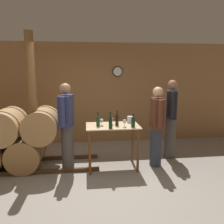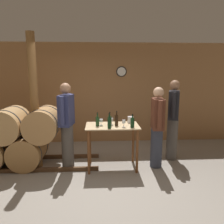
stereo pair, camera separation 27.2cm
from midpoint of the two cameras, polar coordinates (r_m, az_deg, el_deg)
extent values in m
plane|color=gray|center=(3.99, -0.34, -18.94)|extent=(14.00, 14.00, 0.00)
cube|color=#996B42|center=(5.98, -1.55, 4.81)|extent=(8.40, 0.05, 2.70)
cylinder|color=black|center=(5.95, 3.80, 10.49)|extent=(0.28, 0.03, 0.28)
cylinder|color=white|center=(5.94, 3.82, 10.49)|extent=(0.23, 0.01, 0.23)
cube|color=#4C331E|center=(5.52, -25.36, -10.80)|extent=(4.31, 0.06, 0.08)
cylinder|color=#38383D|center=(5.36, -25.95, -8.20)|extent=(0.68, 0.03, 0.68)
cylinder|color=#9E7242|center=(4.91, -19.47, -9.42)|extent=(0.66, 0.82, 0.66)
cylinder|color=#38383D|center=(4.69, -20.31, -10.44)|extent=(0.68, 0.03, 0.68)
cylinder|color=#38383D|center=(5.13, -18.71, -8.49)|extent=(0.68, 0.03, 0.68)
cylinder|color=tan|center=(4.86, -23.82, -2.97)|extent=(0.66, 0.82, 0.66)
cylinder|color=#38383D|center=(4.64, -24.87, -3.68)|extent=(0.68, 0.03, 0.68)
cylinder|color=#38383D|center=(5.08, -22.87, -2.31)|extent=(0.68, 0.03, 0.68)
cylinder|color=#AD7F4C|center=(4.66, -15.81, -3.00)|extent=(0.66, 0.82, 0.66)
cylinder|color=#38383D|center=(4.43, -16.49, -3.76)|extent=(0.68, 0.03, 0.68)
cylinder|color=#38383D|center=(4.89, -15.19, -2.32)|extent=(0.68, 0.03, 0.68)
cube|color=#D1B284|center=(4.35, 1.87, -3.62)|extent=(1.05, 0.64, 0.02)
cylinder|color=brown|center=(4.23, -4.27, -10.51)|extent=(0.05, 0.05, 0.88)
cylinder|color=brown|center=(4.31, 8.42, -10.17)|extent=(0.05, 0.05, 0.88)
cylinder|color=brown|center=(4.72, -4.16, -8.22)|extent=(0.05, 0.05, 0.88)
cylinder|color=brown|center=(4.79, 7.18, -7.97)|extent=(0.05, 0.05, 0.88)
cylinder|color=brown|center=(4.55, -17.96, 2.36)|extent=(0.16, 0.16, 2.70)
cylinder|color=#193819|center=(4.26, -1.99, -2.51)|extent=(0.07, 0.07, 0.19)
cylinder|color=#193819|center=(4.23, -2.00, -0.69)|extent=(0.02, 0.02, 0.09)
cylinder|color=black|center=(4.23, -2.00, -0.24)|extent=(0.03, 0.03, 0.02)
cylinder|color=black|center=(4.09, 1.21, -2.90)|extent=(0.07, 0.07, 0.21)
cylinder|color=black|center=(4.05, 1.22, -0.85)|extent=(0.02, 0.02, 0.09)
cylinder|color=black|center=(4.05, 1.22, -0.39)|extent=(0.03, 0.03, 0.02)
cylinder|color=black|center=(4.27, 1.24, -2.44)|extent=(0.07, 0.07, 0.19)
cylinder|color=black|center=(4.24, 1.25, -0.59)|extent=(0.02, 0.02, 0.09)
cylinder|color=black|center=(4.23, 1.25, -0.13)|extent=(0.03, 0.03, 0.02)
cylinder|color=black|center=(4.29, 3.02, -2.22)|extent=(0.07, 0.07, 0.21)
cylinder|color=black|center=(4.26, 3.04, -0.31)|extent=(0.02, 0.02, 0.08)
cylinder|color=black|center=(4.26, 3.04, 0.07)|extent=(0.03, 0.03, 0.02)
cylinder|color=black|center=(4.19, 7.21, -2.86)|extent=(0.08, 0.08, 0.18)
cylinder|color=black|center=(4.16, 7.25, -1.10)|extent=(0.02, 0.02, 0.08)
cylinder|color=black|center=(4.16, 7.26, -0.69)|extent=(0.03, 0.03, 0.02)
cylinder|color=silver|center=(4.34, -1.05, -3.51)|extent=(0.06, 0.06, 0.00)
cylinder|color=silver|center=(4.33, -1.05, -3.04)|extent=(0.01, 0.01, 0.07)
cylinder|color=silver|center=(4.31, -1.05, -2.24)|extent=(0.07, 0.07, 0.06)
cylinder|color=silver|center=(4.39, 1.65, -3.33)|extent=(0.06, 0.06, 0.00)
cylinder|color=silver|center=(4.38, 1.65, -2.87)|extent=(0.01, 0.01, 0.07)
cylinder|color=silver|center=(4.37, 1.65, -2.03)|extent=(0.07, 0.07, 0.06)
cylinder|color=silver|center=(4.23, 4.93, -3.93)|extent=(0.06, 0.06, 0.00)
cylinder|color=silver|center=(4.22, 4.94, -3.42)|extent=(0.01, 0.01, 0.07)
cylinder|color=silver|center=(4.20, 4.96, -2.52)|extent=(0.06, 0.06, 0.06)
cylinder|color=silver|center=(4.57, 6.56, -2.01)|extent=(0.12, 0.12, 0.13)
cylinder|color=#4C4742|center=(5.14, 16.87, -6.75)|extent=(0.24, 0.24, 0.93)
cube|color=black|center=(4.97, 17.36, 1.77)|extent=(0.34, 0.45, 0.61)
sphere|color=#9E7051|center=(4.92, 17.64, 6.72)|extent=(0.21, 0.21, 0.21)
cylinder|color=black|center=(5.21, 17.36, 2.52)|extent=(0.09, 0.09, 0.55)
cylinder|color=black|center=(4.72, 17.39, 1.68)|extent=(0.09, 0.09, 0.55)
cylinder|color=#4C4742|center=(4.52, -9.80, -9.05)|extent=(0.24, 0.24, 0.91)
cube|color=navy|center=(4.32, -10.12, 0.44)|extent=(0.29, 0.43, 0.60)
sphere|color=#9E7051|center=(4.26, -10.31, 6.08)|extent=(0.21, 0.21, 0.21)
cylinder|color=navy|center=(4.08, -11.15, 0.22)|extent=(0.09, 0.09, 0.54)
cylinder|color=navy|center=(4.55, -9.23, 1.38)|extent=(0.09, 0.09, 0.54)
cylinder|color=#333847|center=(4.67, 13.17, -9.10)|extent=(0.24, 0.24, 0.82)
cube|color=#592D1E|center=(4.48, 13.56, -0.48)|extent=(0.25, 0.42, 0.61)
sphere|color=tan|center=(4.42, 13.81, 5.00)|extent=(0.21, 0.21, 0.21)
cylinder|color=#592D1E|center=(4.72, 12.97, 0.48)|extent=(0.09, 0.09, 0.55)
cylinder|color=#592D1E|center=(4.24, 14.25, -0.74)|extent=(0.09, 0.09, 0.55)
camera|label=1|loc=(0.14, -88.23, 0.34)|focal=35.00mm
camera|label=2|loc=(0.14, 91.77, -0.34)|focal=35.00mm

